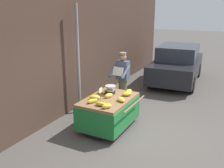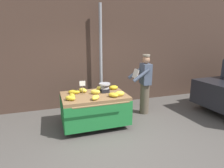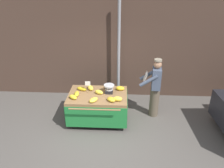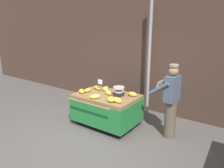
% 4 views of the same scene
% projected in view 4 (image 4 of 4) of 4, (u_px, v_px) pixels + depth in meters
% --- Properties ---
extents(ground_plane, '(60.00, 60.00, 0.00)m').
position_uv_depth(ground_plane, '(86.00, 142.00, 4.93)').
color(ground_plane, '#514C47').
extents(back_wall, '(16.00, 0.24, 4.31)m').
position_uv_depth(back_wall, '(144.00, 37.00, 6.42)').
color(back_wall, '#473328').
rests_on(back_wall, ground).
extents(street_pole, '(0.09, 0.09, 3.13)m').
position_uv_depth(street_pole, '(149.00, 61.00, 6.06)').
color(street_pole, gray).
rests_on(street_pole, ground).
extents(banana_cart, '(1.59, 1.28, 0.82)m').
position_uv_depth(banana_cart, '(107.00, 103.00, 5.63)').
color(banana_cart, olive).
rests_on(banana_cart, ground).
extents(weighing_scale, '(0.28, 0.28, 0.24)m').
position_uv_depth(weighing_scale, '(119.00, 91.00, 5.46)').
color(weighing_scale, black).
rests_on(weighing_scale, banana_cart).
extents(price_sign, '(0.14, 0.01, 0.34)m').
position_uv_depth(price_sign, '(100.00, 83.00, 5.71)').
color(price_sign, '#997A51').
rests_on(price_sign, banana_cart).
extents(banana_bunch_0, '(0.24, 0.16, 0.12)m').
position_uv_depth(banana_bunch_0, '(117.00, 100.00, 5.00)').
color(banana_bunch_0, yellow).
rests_on(banana_bunch_0, banana_cart).
extents(banana_bunch_1, '(0.27, 0.24, 0.11)m').
position_uv_depth(banana_bunch_1, '(82.00, 91.00, 5.68)').
color(banana_bunch_1, yellow).
rests_on(banana_bunch_1, banana_cart).
extents(banana_bunch_2, '(0.26, 0.18, 0.11)m').
position_uv_depth(banana_bunch_2, '(133.00, 94.00, 5.44)').
color(banana_bunch_2, gold).
rests_on(banana_bunch_2, banana_cart).
extents(banana_bunch_3, '(0.24, 0.30, 0.11)m').
position_uv_depth(banana_bunch_3, '(106.00, 89.00, 5.90)').
color(banana_bunch_3, yellow).
rests_on(banana_bunch_3, banana_cart).
extents(banana_bunch_4, '(0.27, 0.30, 0.10)m').
position_uv_depth(banana_bunch_4, '(95.00, 96.00, 5.29)').
color(banana_bunch_4, yellow).
rests_on(banana_bunch_4, banana_cart).
extents(banana_bunch_5, '(0.31, 0.21, 0.10)m').
position_uv_depth(banana_bunch_5, '(97.00, 88.00, 5.97)').
color(banana_bunch_5, gold).
rests_on(banana_bunch_5, banana_cart).
extents(banana_bunch_6, '(0.29, 0.29, 0.10)m').
position_uv_depth(banana_bunch_6, '(111.00, 99.00, 5.08)').
color(banana_bunch_6, gold).
rests_on(banana_bunch_6, banana_cart).
extents(banana_bunch_7, '(0.26, 0.21, 0.12)m').
position_uv_depth(banana_bunch_7, '(108.00, 93.00, 5.55)').
color(banana_bunch_7, yellow).
rests_on(banana_bunch_7, banana_cart).
extents(banana_bunch_8, '(0.24, 0.28, 0.10)m').
position_uv_depth(banana_bunch_8, '(122.00, 91.00, 5.68)').
color(banana_bunch_8, yellow).
rests_on(banana_bunch_8, banana_cart).
extents(banana_bunch_9, '(0.15, 0.28, 0.10)m').
position_uv_depth(banana_bunch_9, '(88.00, 90.00, 5.79)').
color(banana_bunch_9, gold).
rests_on(banana_bunch_9, banana_cart).
extents(vendor_person, '(0.60, 0.55, 1.71)m').
position_uv_depth(vendor_person, '(171.00, 101.00, 4.95)').
color(vendor_person, brown).
rests_on(vendor_person, ground).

